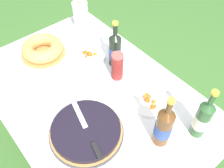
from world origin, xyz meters
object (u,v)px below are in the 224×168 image
at_px(cider_bottle_amber, 164,127).
at_px(serving_knife, 88,132).
at_px(paper_towel_roll, 81,16).
at_px(juice_bottle_red, 115,49).
at_px(bundt_cake, 42,49).
at_px(snack_plate_right, 149,103).
at_px(snack_plate_left, 91,56).
at_px(cup_stack, 117,67).
at_px(berry_tart, 86,131).
at_px(cider_bottle_green, 202,119).

bearing_deg(cider_bottle_amber, serving_knife, -131.05).
distance_m(serving_knife, paper_towel_roll, 0.95).
relative_size(serving_knife, juice_bottle_red, 1.15).
height_order(bundt_cake, cider_bottle_amber, cider_bottle_amber).
bearing_deg(snack_plate_right, paper_towel_roll, 171.49).
distance_m(juice_bottle_red, snack_plate_left, 0.20).
bearing_deg(snack_plate_right, cider_bottle_amber, -31.69).
height_order(cup_stack, cider_bottle_amber, cider_bottle_amber).
height_order(bundt_cake, paper_towel_roll, paper_towel_roll).
relative_size(serving_knife, snack_plate_left, 1.82).
height_order(berry_tart, cider_bottle_amber, cider_bottle_amber).
distance_m(cider_bottle_amber, paper_towel_roll, 1.06).
bearing_deg(juice_bottle_red, cider_bottle_amber, -17.98).
height_order(berry_tart, snack_plate_left, snack_plate_left).
relative_size(berry_tart, snack_plate_right, 1.92).
distance_m(cup_stack, cider_bottle_green, 0.57).
xyz_separation_m(cider_bottle_green, juice_bottle_red, (-0.67, 0.01, -0.01)).
height_order(serving_knife, snack_plate_right, serving_knife).
distance_m(bundt_cake, paper_towel_roll, 0.38).
height_order(cup_stack, juice_bottle_red, juice_bottle_red).
height_order(berry_tart, cider_bottle_green, cider_bottle_green).
height_order(berry_tart, snack_plate_right, berry_tart).
relative_size(cider_bottle_amber, juice_bottle_red, 1.05).
bearing_deg(berry_tart, juice_bottle_red, 124.15).
bearing_deg(snack_plate_right, bundt_cake, -162.08).
relative_size(cup_stack, paper_towel_roll, 0.90).
xyz_separation_m(cider_bottle_green, paper_towel_roll, (-1.13, 0.07, -0.02)).
xyz_separation_m(cider_bottle_green, cider_bottle_amber, (-0.09, -0.18, 0.00)).
distance_m(serving_knife, bundt_cake, 0.74).
xyz_separation_m(serving_knife, cider_bottle_green, (0.33, 0.46, 0.06)).
bearing_deg(cider_bottle_green, berry_tart, -128.66).
bearing_deg(berry_tart, bundt_cake, 168.44).
xyz_separation_m(berry_tart, serving_knife, (0.03, -0.01, 0.04)).
relative_size(snack_plate_left, snack_plate_right, 1.00).
xyz_separation_m(bundt_cake, cup_stack, (0.49, 0.24, 0.05)).
bearing_deg(cup_stack, juice_bottle_red, 146.21).
bearing_deg(cup_stack, cider_bottle_green, 6.47).
height_order(serving_knife, cup_stack, cup_stack).
bearing_deg(bundt_cake, serving_knife, -11.68).
relative_size(bundt_cake, snack_plate_left, 1.49).
bearing_deg(snack_plate_left, cup_stack, 4.64).
relative_size(berry_tart, cider_bottle_amber, 1.15).
relative_size(berry_tart, paper_towel_roll, 1.84).
bearing_deg(juice_bottle_red, cup_stack, -33.79).
relative_size(berry_tart, bundt_cake, 1.28).
relative_size(berry_tart, snack_plate_left, 1.91).
distance_m(cider_bottle_green, cider_bottle_amber, 0.20).
relative_size(cider_bottle_green, cider_bottle_amber, 0.98).
relative_size(snack_plate_left, paper_towel_roll, 0.96).
relative_size(berry_tart, cider_bottle_green, 1.17).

